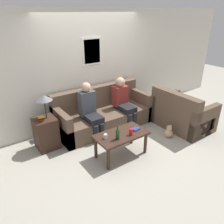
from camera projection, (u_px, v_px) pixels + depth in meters
name	position (u px, v px, depth m)	size (l,w,h in m)	color
ground_plane	(117.00, 135.00, 4.87)	(16.00, 16.00, 0.00)	#ADA899
wall_back	(92.00, 69.00, 5.06)	(9.00, 0.08, 2.60)	silver
couch_main	(103.00, 114.00, 5.14)	(2.26, 0.89, 0.92)	brown
couch_side	(181.00, 115.00, 5.09)	(0.89, 1.27, 0.92)	brown
coffee_table	(121.00, 137.00, 4.04)	(0.98, 0.53, 0.47)	#382319
side_table_with_lamp	(46.00, 130.00, 4.29)	(0.41, 0.41, 1.11)	#382319
wine_bottle	(118.00, 134.00, 3.81)	(0.07, 0.07, 0.27)	#19421E
drinking_glass	(105.00, 136.00, 3.85)	(0.07, 0.07, 0.09)	silver
book_stack	(135.00, 129.00, 4.15)	(0.16, 0.13, 0.03)	navy
soda_can	(131.00, 132.00, 3.95)	(0.07, 0.07, 0.12)	red
person_left	(90.00, 109.00, 4.64)	(0.34, 0.63, 1.18)	black
person_right	(123.00, 100.00, 5.13)	(0.34, 0.64, 1.14)	black
teddy_bear	(169.00, 132.00, 4.76)	(0.18, 0.18, 0.28)	tan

